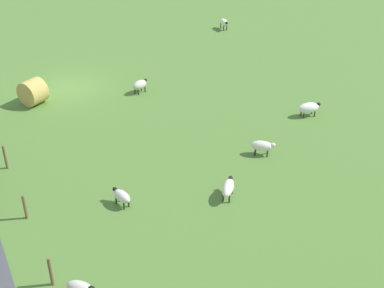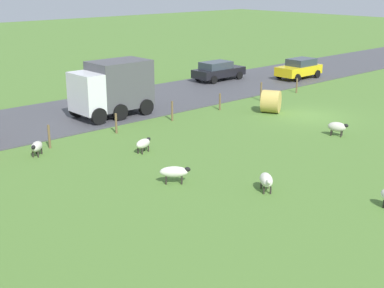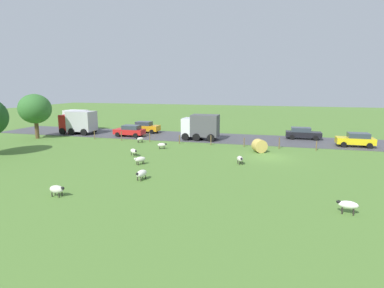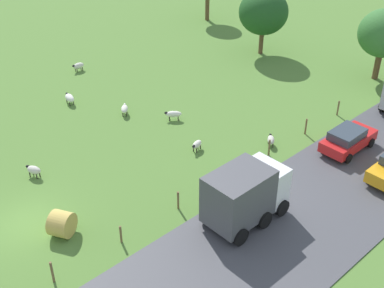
{
  "view_description": "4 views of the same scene",
  "coord_description": "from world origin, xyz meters",
  "px_view_note": "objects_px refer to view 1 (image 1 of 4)",
  "views": [
    {
      "loc": [
        6.51,
        28.48,
        13.5
      ],
      "look_at": [
        -2.66,
        10.64,
        1.23
      ],
      "focal_mm": 50.06,
      "sensor_mm": 36.0,
      "label": 1
    },
    {
      "loc": [
        -18.68,
        26.56,
        8.1
      ],
      "look_at": [
        -2.39,
        11.81,
        1.24
      ],
      "focal_mm": 50.28,
      "sensor_mm": 36.0,
      "label": 2
    },
    {
      "loc": [
        -31.35,
        -0.59,
        7.12
      ],
      "look_at": [
        0.05,
        7.96,
        0.95
      ],
      "focal_mm": 29.22,
      "sensor_mm": 36.0,
      "label": 3
    },
    {
      "loc": [
        21.5,
        -7.59,
        18.5
      ],
      "look_at": [
        2.38,
        10.18,
        1.78
      ],
      "focal_mm": 47.36,
      "sensor_mm": 36.0,
      "label": 4
    }
  ],
  "objects_px": {
    "sheep_3": "(80,288)",
    "sheep_0": "(228,188)",
    "sheep_2": "(309,108)",
    "sheep_6": "(140,85)",
    "hay_bale_0": "(33,92)",
    "sheep_5": "(262,146)",
    "sheep_1": "(224,22)",
    "sheep_4": "(122,196)"
  },
  "relations": [
    {
      "from": "sheep_5",
      "to": "sheep_6",
      "type": "xyz_separation_m",
      "value": [
        2.52,
        -8.74,
        0.02
      ]
    },
    {
      "from": "sheep_3",
      "to": "hay_bale_0",
      "type": "height_order",
      "value": "hay_bale_0"
    },
    {
      "from": "sheep_0",
      "to": "sheep_1",
      "type": "bearing_deg",
      "value": -119.64
    },
    {
      "from": "sheep_5",
      "to": "hay_bale_0",
      "type": "xyz_separation_m",
      "value": [
        8.23,
        -10.14,
        0.22
      ]
    },
    {
      "from": "sheep_3",
      "to": "sheep_0",
      "type": "bearing_deg",
      "value": -160.31
    },
    {
      "from": "sheep_1",
      "to": "sheep_4",
      "type": "xyz_separation_m",
      "value": [
        14.31,
        16.45,
        -0.09
      ]
    },
    {
      "from": "sheep_0",
      "to": "sheep_4",
      "type": "xyz_separation_m",
      "value": [
        4.09,
        -1.52,
        -0.05
      ]
    },
    {
      "from": "sheep_0",
      "to": "sheep_2",
      "type": "height_order",
      "value": "sheep_2"
    },
    {
      "from": "sheep_0",
      "to": "hay_bale_0",
      "type": "height_order",
      "value": "hay_bale_0"
    },
    {
      "from": "sheep_1",
      "to": "sheep_6",
      "type": "bearing_deg",
      "value": 36.37
    },
    {
      "from": "hay_bale_0",
      "to": "sheep_1",
      "type": "bearing_deg",
      "value": -159.61
    },
    {
      "from": "hay_bale_0",
      "to": "sheep_3",
      "type": "bearing_deg",
      "value": 82.67
    },
    {
      "from": "sheep_3",
      "to": "hay_bale_0",
      "type": "bearing_deg",
      "value": -97.33
    },
    {
      "from": "sheep_4",
      "to": "sheep_5",
      "type": "relative_size",
      "value": 0.97
    },
    {
      "from": "sheep_2",
      "to": "hay_bale_0",
      "type": "relative_size",
      "value": 0.94
    },
    {
      "from": "sheep_2",
      "to": "hay_bale_0",
      "type": "distance_m",
      "value": 14.89
    },
    {
      "from": "sheep_5",
      "to": "sheep_6",
      "type": "height_order",
      "value": "sheep_6"
    },
    {
      "from": "sheep_0",
      "to": "sheep_5",
      "type": "xyz_separation_m",
      "value": [
        -3.08,
        -2.12,
        -0.02
      ]
    },
    {
      "from": "sheep_1",
      "to": "sheep_4",
      "type": "bearing_deg",
      "value": 48.97
    },
    {
      "from": "sheep_2",
      "to": "sheep_6",
      "type": "distance_m",
      "value": 9.53
    },
    {
      "from": "sheep_2",
      "to": "sheep_6",
      "type": "bearing_deg",
      "value": -44.41
    },
    {
      "from": "sheep_1",
      "to": "sheep_2",
      "type": "bearing_deg",
      "value": 78.3
    },
    {
      "from": "sheep_6",
      "to": "sheep_1",
      "type": "bearing_deg",
      "value": -143.63
    },
    {
      "from": "sheep_4",
      "to": "hay_bale_0",
      "type": "bearing_deg",
      "value": -84.35
    },
    {
      "from": "sheep_6",
      "to": "sheep_4",
      "type": "bearing_deg",
      "value": 63.5
    },
    {
      "from": "sheep_3",
      "to": "sheep_6",
      "type": "distance_m",
      "value": 15.39
    },
    {
      "from": "sheep_5",
      "to": "hay_bale_0",
      "type": "relative_size",
      "value": 0.8
    },
    {
      "from": "sheep_0",
      "to": "sheep_6",
      "type": "bearing_deg",
      "value": -92.96
    },
    {
      "from": "hay_bale_0",
      "to": "sheep_6",
      "type": "bearing_deg",
      "value": 166.24
    },
    {
      "from": "sheep_2",
      "to": "sheep_3",
      "type": "distance_m",
      "value": 15.9
    },
    {
      "from": "sheep_4",
      "to": "sheep_0",
      "type": "bearing_deg",
      "value": 159.61
    },
    {
      "from": "sheep_6",
      "to": "sheep_0",
      "type": "bearing_deg",
      "value": 87.04
    },
    {
      "from": "sheep_1",
      "to": "sheep_5",
      "type": "bearing_deg",
      "value": 65.75
    },
    {
      "from": "sheep_1",
      "to": "sheep_4",
      "type": "distance_m",
      "value": 21.8
    },
    {
      "from": "sheep_0",
      "to": "sheep_5",
      "type": "distance_m",
      "value": 3.74
    },
    {
      "from": "sheep_1",
      "to": "sheep_3",
      "type": "relative_size",
      "value": 1.2
    },
    {
      "from": "sheep_3",
      "to": "sheep_2",
      "type": "bearing_deg",
      "value": -155.06
    },
    {
      "from": "sheep_0",
      "to": "sheep_2",
      "type": "distance_m",
      "value": 8.47
    },
    {
      "from": "sheep_3",
      "to": "sheep_5",
      "type": "xyz_separation_m",
      "value": [
        -10.13,
        -4.64,
        0.02
      ]
    },
    {
      "from": "sheep_0",
      "to": "hay_bale_0",
      "type": "relative_size",
      "value": 0.84
    },
    {
      "from": "sheep_2",
      "to": "sheep_5",
      "type": "xyz_separation_m",
      "value": [
        4.28,
        2.07,
        -0.02
      ]
    },
    {
      "from": "sheep_2",
      "to": "hay_bale_0",
      "type": "bearing_deg",
      "value": -32.8
    }
  ]
}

